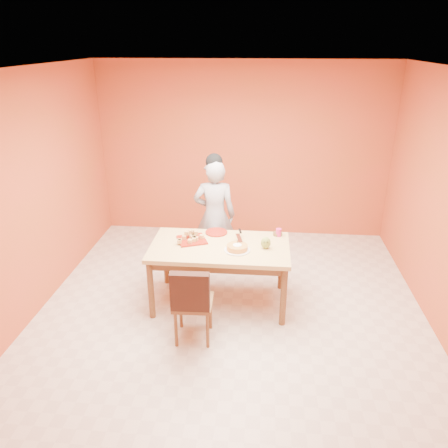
# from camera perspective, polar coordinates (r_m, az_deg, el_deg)

# --- Properties ---
(floor) EXTENTS (5.00, 5.00, 0.00)m
(floor) POSITION_cam_1_polar(r_m,az_deg,el_deg) (5.13, 0.75, -12.18)
(floor) COLOR beige
(floor) RESTS_ON ground
(ceiling) EXTENTS (5.00, 5.00, 0.00)m
(ceiling) POSITION_cam_1_polar(r_m,az_deg,el_deg) (4.20, 0.96, 19.51)
(ceiling) COLOR white
(ceiling) RESTS_ON wall_back
(wall_back) EXTENTS (4.50, 0.00, 4.50)m
(wall_back) POSITION_cam_1_polar(r_m,az_deg,el_deg) (6.88, 2.53, 9.48)
(wall_back) COLOR #BE452B
(wall_back) RESTS_ON floor
(wall_left) EXTENTS (0.00, 5.00, 5.00)m
(wall_left) POSITION_cam_1_polar(r_m,az_deg,el_deg) (5.17, -24.92, 2.69)
(wall_left) COLOR #BE452B
(wall_left) RESTS_ON floor
(dining_table) EXTENTS (1.60, 0.90, 0.76)m
(dining_table) POSITION_cam_1_polar(r_m,az_deg,el_deg) (5.08, -0.55, -3.77)
(dining_table) COLOR tan
(dining_table) RESTS_ON floor
(dining_chair) EXTENTS (0.42, 0.48, 0.89)m
(dining_chair) POSITION_cam_1_polar(r_m,az_deg,el_deg) (4.59, -4.10, -10.03)
(dining_chair) COLOR brown
(dining_chair) RESTS_ON floor
(pastry_pile) EXTENTS (0.28, 0.28, 0.09)m
(pastry_pile) POSITION_cam_1_polar(r_m,az_deg,el_deg) (5.14, -4.23, -1.52)
(pastry_pile) COLOR #DBB05D
(pastry_pile) RESTS_ON pastry_platter
(person) EXTENTS (0.59, 0.40, 1.54)m
(person) POSITION_cam_1_polar(r_m,az_deg,el_deg) (5.85, -1.23, 1.08)
(person) COLOR #97979A
(person) RESTS_ON floor
(pastry_platter) EXTENTS (0.41, 0.41, 0.02)m
(pastry_platter) POSITION_cam_1_polar(r_m,az_deg,el_deg) (5.17, -4.22, -2.09)
(pastry_platter) COLOR maroon
(pastry_platter) RESTS_ON dining_table
(red_dinner_plate) EXTENTS (0.30, 0.30, 0.02)m
(red_dinner_plate) POSITION_cam_1_polar(r_m,az_deg,el_deg) (5.36, -1.00, -1.08)
(red_dinner_plate) COLOR maroon
(red_dinner_plate) RESTS_ON dining_table
(white_cake_plate) EXTENTS (0.32, 0.32, 0.01)m
(white_cake_plate) POSITION_cam_1_polar(r_m,az_deg,el_deg) (4.92, 1.73, -3.42)
(white_cake_plate) COLOR silver
(white_cake_plate) RESTS_ON dining_table
(sponge_cake) EXTENTS (0.28, 0.28, 0.05)m
(sponge_cake) POSITION_cam_1_polar(r_m,az_deg,el_deg) (4.91, 1.74, -3.08)
(sponge_cake) COLOR #F1973E
(sponge_cake) RESTS_ON white_cake_plate
(cake_server) EXTENTS (0.10, 0.25, 0.01)m
(cake_server) POSITION_cam_1_polar(r_m,az_deg,el_deg) (5.05, 1.99, -1.84)
(cake_server) COLOR silver
(cake_server) RESTS_ON sponge_cake
(egg_ornament) EXTENTS (0.13, 0.11, 0.14)m
(egg_ornament) POSITION_cam_1_polar(r_m,az_deg,el_deg) (4.96, 5.47, -2.46)
(egg_ornament) COLOR olive
(egg_ornament) RESTS_ON dining_table
(magenta_glass) EXTENTS (0.08, 0.08, 0.10)m
(magenta_glass) POSITION_cam_1_polar(r_m,az_deg,el_deg) (5.30, 7.14, -1.10)
(magenta_glass) COLOR #C61D68
(magenta_glass) RESTS_ON dining_table
(checker_tin) EXTENTS (0.13, 0.13, 0.03)m
(checker_tin) POSITION_cam_1_polar(r_m,az_deg,el_deg) (5.33, 7.00, -1.29)
(checker_tin) COLOR #321E0D
(checker_tin) RESTS_ON dining_table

